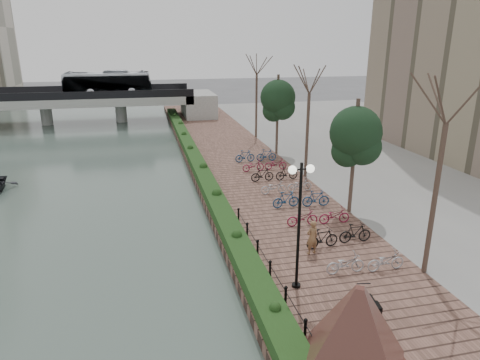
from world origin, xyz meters
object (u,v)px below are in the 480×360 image
object	(u,v)px
motorcycle	(370,306)
pedestrian	(312,237)
granite_monument	(356,334)
lamppost	(300,200)

from	to	relation	value
motorcycle	pedestrian	world-z (taller)	pedestrian
granite_monument	lamppost	xyz separation A→B (m)	(0.15, 5.08, 2.15)
granite_monument	pedestrian	distance (m)	7.83
lamppost	motorcycle	world-z (taller)	lamppost
granite_monument	lamppost	size ratio (longest dim) A/B	0.97
granite_monument	lamppost	distance (m)	5.52
granite_monument	pedestrian	bearing A→B (deg)	76.60
granite_monument	motorcycle	distance (m)	3.29
granite_monument	motorcycle	xyz separation A→B (m)	(1.91, 2.48, -1.03)
granite_monument	lamppost	bearing A→B (deg)	88.31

